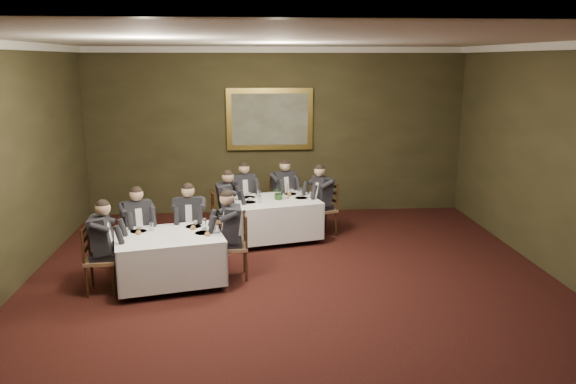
{
  "coord_description": "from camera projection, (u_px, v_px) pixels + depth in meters",
  "views": [
    {
      "loc": [
        -0.67,
        -6.87,
        3.25
      ],
      "look_at": [
        0.01,
        1.96,
        1.15
      ],
      "focal_mm": 35.0,
      "sensor_mm": 36.0,
      "label": 1
    }
  ],
  "objects": [
    {
      "name": "chair_main_backright",
      "position": [
        283.0,
        212.0,
        11.15
      ],
      "size": [
        0.57,
        0.56,
        1.0
      ],
      "rotation": [
        0.0,
        0.0,
        3.56
      ],
      "color": "#8E6948",
      "rests_on": "ground"
    },
    {
      "name": "diner_sec_backright",
      "position": [
        190.0,
        234.0,
        9.03
      ],
      "size": [
        0.43,
        0.5,
        1.35
      ],
      "rotation": [
        0.0,
        0.0,
        3.18
      ],
      "color": "black",
      "rests_on": "chair_sec_backright"
    },
    {
      "name": "chair_main_backleft",
      "position": [
        243.0,
        216.0,
        10.9
      ],
      "size": [
        0.55,
        0.54,
        1.0
      ],
      "rotation": [
        0.0,
        0.0,
        3.48
      ],
      "color": "#8E6948",
      "rests_on": "ground"
    },
    {
      "name": "ground",
      "position": [
        299.0,
        310.0,
        7.47
      ],
      "size": [
        10.0,
        10.0,
        0.0
      ],
      "primitive_type": "plane",
      "color": "black",
      "rests_on": "ground"
    },
    {
      "name": "diner_main_backleft",
      "position": [
        243.0,
        205.0,
        10.84
      ],
      "size": [
        0.54,
        0.59,
        1.35
      ],
      "rotation": [
        0.0,
        0.0,
        3.48
      ],
      "color": "black",
      "rests_on": "chair_main_backleft"
    },
    {
      "name": "diner_main_endright",
      "position": [
        323.0,
        208.0,
        10.55
      ],
      "size": [
        0.6,
        0.56,
        1.35
      ],
      "rotation": [
        0.0,
        0.0,
        1.97
      ],
      "color": "black",
      "rests_on": "chair_main_endright"
    },
    {
      "name": "diner_sec_endright",
      "position": [
        233.0,
        245.0,
        8.48
      ],
      "size": [
        0.5,
        0.44,
        1.35
      ],
      "rotation": [
        0.0,
        0.0,
        1.63
      ],
      "color": "black",
      "rests_on": "chair_sec_endright"
    },
    {
      "name": "table_main",
      "position": [
        275.0,
        216.0,
        10.28
      ],
      "size": [
        1.76,
        1.5,
        0.67
      ],
      "rotation": [
        0.0,
        0.0,
        0.25
      ],
      "color": "black",
      "rests_on": "ground"
    },
    {
      "name": "diner_sec_endleft",
      "position": [
        101.0,
        258.0,
        7.92
      ],
      "size": [
        0.5,
        0.44,
        1.35
      ],
      "rotation": [
        0.0,
        0.0,
        -1.51
      ],
      "color": "black",
      "rests_on": "chair_sec_endleft"
    },
    {
      "name": "diner_main_backright",
      "position": [
        283.0,
        201.0,
        11.09
      ],
      "size": [
        0.56,
        0.6,
        1.35
      ],
      "rotation": [
        0.0,
        0.0,
        3.56
      ],
      "color": "black",
      "rests_on": "chair_main_backright"
    },
    {
      "name": "diner_sec_backleft",
      "position": [
        138.0,
        238.0,
        8.8
      ],
      "size": [
        0.57,
        0.6,
        1.35
      ],
      "rotation": [
        0.0,
        0.0,
        3.58
      ],
      "color": "black",
      "rests_on": "chair_sec_backleft"
    },
    {
      "name": "candlestick",
      "position": [
        288.0,
        190.0,
        10.24
      ],
      "size": [
        0.06,
        0.06,
        0.41
      ],
      "color": "#C8883D",
      "rests_on": "table_main"
    },
    {
      "name": "chair_sec_backleft",
      "position": [
        139.0,
        252.0,
        8.86
      ],
      "size": [
        0.58,
        0.57,
        1.0
      ],
      "rotation": [
        0.0,
        0.0,
        3.58
      ],
      "color": "#8E6948",
      "rests_on": "ground"
    },
    {
      "name": "place_setting_table_second",
      "position": [
        142.0,
        228.0,
        8.34
      ],
      "size": [
        0.33,
        0.31,
        0.14
      ],
      "color": "white",
      "rests_on": "table_second"
    },
    {
      "name": "diner_main_endleft",
      "position": [
        224.0,
        217.0,
        9.97
      ],
      "size": [
        0.55,
        0.48,
        1.35
      ],
      "rotation": [
        0.0,
        0.0,
        -1.38
      ],
      "color": "black",
      "rests_on": "chair_main_endleft"
    },
    {
      "name": "chair_main_endleft",
      "position": [
        224.0,
        230.0,
        10.02
      ],
      "size": [
        0.49,
        0.51,
        1.0
      ],
      "rotation": [
        0.0,
        0.0,
        -1.38
      ],
      "color": "#8E6948",
      "rests_on": "ground"
    },
    {
      "name": "back_wall",
      "position": [
        277.0,
        132.0,
        11.91
      ],
      "size": [
        8.0,
        0.1,
        3.5
      ],
      "primitive_type": "cube",
      "color": "#302D18",
      "rests_on": "ground"
    },
    {
      "name": "centerpiece",
      "position": [
        279.0,
        192.0,
        10.17
      ],
      "size": [
        0.31,
        0.29,
        0.27
      ],
      "primitive_type": "imported",
      "rotation": [
        0.0,
        0.0,
        0.38
      ],
      "color": "#2D5926",
      "rests_on": "table_main"
    },
    {
      "name": "table_second",
      "position": [
        169.0,
        255.0,
        8.22
      ],
      "size": [
        1.75,
        1.48,
        0.67
      ],
      "rotation": [
        0.0,
        0.0,
        0.23
      ],
      "color": "black",
      "rests_on": "ground"
    },
    {
      "name": "ceiling",
      "position": [
        300.0,
        38.0,
        6.66
      ],
      "size": [
        8.0,
        10.0,
        0.1
      ],
      "primitive_type": "cube",
      "color": "silver",
      "rests_on": "back_wall"
    },
    {
      "name": "painting",
      "position": [
        270.0,
        119.0,
        11.78
      ],
      "size": [
        1.81,
        0.09,
        1.29
      ],
      "color": "gold",
      "rests_on": "back_wall"
    },
    {
      "name": "chair_sec_backright",
      "position": [
        191.0,
        247.0,
        9.1
      ],
      "size": [
        0.46,
        0.44,
        1.0
      ],
      "rotation": [
        0.0,
        0.0,
        3.18
      ],
      "color": "#8E6948",
      "rests_on": "ground"
    },
    {
      "name": "chair_sec_endright",
      "position": [
        234.0,
        259.0,
        8.53
      ],
      "size": [
        0.45,
        0.46,
        1.0
      ],
      "rotation": [
        0.0,
        0.0,
        1.63
      ],
      "color": "#8E6948",
      "rests_on": "ground"
    },
    {
      "name": "chair_sec_endleft",
      "position": [
        101.0,
        273.0,
        7.98
      ],
      "size": [
        0.45,
        0.46,
        1.0
      ],
      "rotation": [
        0.0,
        0.0,
        -1.51
      ],
      "color": "#8E6948",
      "rests_on": "ground"
    },
    {
      "name": "crown_molding",
      "position": [
        300.0,
        43.0,
        6.67
      ],
      "size": [
        8.0,
        10.0,
        0.12
      ],
      "color": "white",
      "rests_on": "back_wall"
    },
    {
      "name": "place_setting_table_main",
      "position": [
        252.0,
        195.0,
        10.39
      ],
      "size": [
        0.33,
        0.31,
        0.14
      ],
      "color": "white",
      "rests_on": "table_main"
    },
    {
      "name": "chair_main_endright",
      "position": [
        323.0,
        220.0,
        10.61
      ],
      "size": [
        0.56,
        0.57,
        1.0
      ],
      "rotation": [
        0.0,
        0.0,
        1.97
      ],
      "color": "#8E6948",
      "rests_on": "ground"
    }
  ]
}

